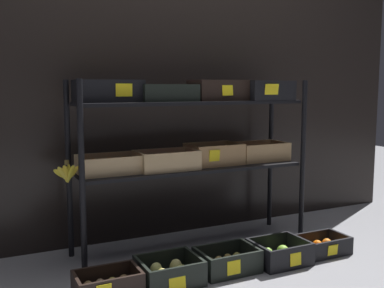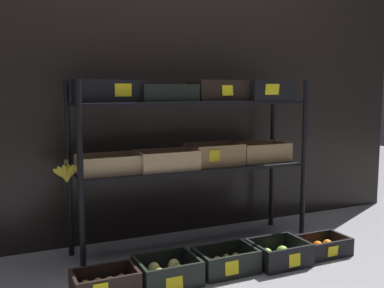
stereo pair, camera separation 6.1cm
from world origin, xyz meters
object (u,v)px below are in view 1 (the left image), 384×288
at_px(crate_ground_center_kiwi, 227,263).
at_px(crate_ground_tangerine, 321,247).
at_px(crate_ground_apple_green, 279,254).
at_px(display_rack, 189,133).
at_px(crate_ground_kiwi, 108,287).
at_px(crate_ground_pear, 169,273).

bearing_deg(crate_ground_center_kiwi, crate_ground_tangerine, -1.37).
bearing_deg(crate_ground_apple_green, crate_ground_tangerine, 1.90).
relative_size(display_rack, crate_ground_kiwi, 4.98).
bearing_deg(crate_ground_apple_green, crate_ground_kiwi, 179.00).
relative_size(display_rack, crate_ground_apple_green, 5.09).
bearing_deg(crate_ground_apple_green, crate_ground_center_kiwi, 175.51).
bearing_deg(crate_ground_pear, crate_ground_center_kiwi, 0.25).
distance_m(display_rack, crate_ground_pear, 0.86).
bearing_deg(display_rack, crate_ground_apple_green, -52.02).
bearing_deg(crate_ground_kiwi, display_rack, 34.17).
height_order(display_rack, crate_ground_pear, display_rack).
height_order(crate_ground_kiwi, crate_ground_center_kiwi, crate_ground_center_kiwi).
relative_size(crate_ground_apple_green, crate_ground_tangerine, 0.97).
bearing_deg(crate_ground_tangerine, crate_ground_apple_green, -178.10).
bearing_deg(crate_ground_center_kiwi, crate_ground_kiwi, -179.26).
bearing_deg(display_rack, crate_ground_pear, -126.64).
distance_m(crate_ground_pear, crate_ground_tangerine, 1.00).
xyz_separation_m(crate_ground_center_kiwi, crate_ground_apple_green, (0.33, -0.03, 0.00)).
xyz_separation_m(crate_ground_kiwi, crate_ground_tangerine, (1.32, -0.01, -0.01)).
distance_m(display_rack, crate_ground_apple_green, 0.89).
height_order(crate_ground_pear, crate_ground_center_kiwi, crate_ground_pear).
height_order(crate_ground_pear, crate_ground_tangerine, crate_ground_pear).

